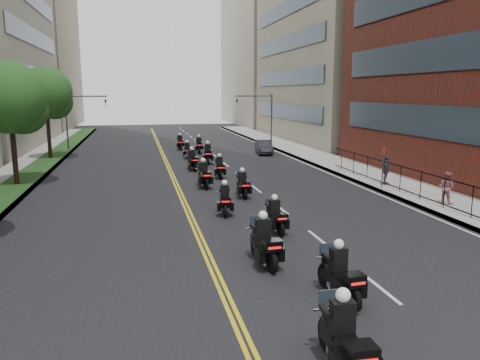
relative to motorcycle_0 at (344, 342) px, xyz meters
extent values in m
cube|color=gray|center=(11.76, 23.75, -0.66)|extent=(4.00, 90.00, 0.15)
cube|color=gray|center=(-12.24, 23.75, -0.66)|extent=(4.00, 90.00, 0.15)
cube|color=#163E17|center=(-11.44, 23.75, -0.56)|extent=(2.00, 90.00, 0.04)
cube|color=#333F4C|center=(13.71, 15.75, 2.77)|extent=(0.12, 25.80, 1.80)
cube|color=#333F4C|center=(13.71, 15.75, 6.77)|extent=(0.12, 25.80, 1.80)
cube|color=gray|center=(21.26, 46.75, 14.27)|extent=(15.00, 28.00, 30.00)
cube|color=#333F4C|center=(13.71, 46.75, 2.77)|extent=(0.12, 24.08, 1.80)
cube|color=#333F4C|center=(13.71, 46.75, 6.77)|extent=(0.12, 24.08, 1.80)
cube|color=#333F4C|center=(13.71, 46.75, 10.77)|extent=(0.12, 24.08, 1.80)
cube|color=#333F4C|center=(13.71, 46.75, 14.77)|extent=(0.12, 24.08, 1.80)
cube|color=#B0A58E|center=(21.26, 76.75, 12.27)|extent=(15.00, 28.00, 26.00)
cube|color=#333F4C|center=(-14.19, 46.75, 2.77)|extent=(0.12, 24.08, 1.80)
cube|color=#333F4C|center=(-14.19, 46.75, 6.77)|extent=(0.12, 24.08, 1.80)
cube|color=#333F4C|center=(-14.19, 46.75, 10.77)|extent=(0.12, 24.08, 1.80)
cube|color=gray|center=(-22.24, 76.75, 12.27)|extent=(16.00, 28.00, 26.00)
cube|color=black|center=(10.76, 10.75, 0.87)|extent=(0.05, 28.00, 0.05)
cube|color=black|center=(10.76, 10.75, -0.43)|extent=(0.05, 28.00, 0.05)
cylinder|color=#301C15|center=(-11.44, 22.75, 1.82)|extent=(0.32, 0.32, 5.11)
sphere|color=#23511B|center=(-11.44, 22.75, 4.74)|extent=(4.40, 4.40, 4.40)
sphere|color=#23511B|center=(-10.84, 23.15, 4.01)|extent=(3.08, 3.08, 3.08)
cylinder|color=#301C15|center=(-11.44, 34.75, 1.96)|extent=(0.32, 0.32, 5.39)
sphere|color=#23511B|center=(-11.44, 34.75, 5.04)|extent=(4.40, 4.40, 4.40)
sphere|color=#23511B|center=(-10.84, 35.15, 4.27)|extent=(3.08, 3.08, 3.08)
cylinder|color=#3F3F44|center=(10.26, 40.75, 2.07)|extent=(0.18, 0.18, 5.60)
cylinder|color=#3F3F44|center=(8.26, 40.75, 4.67)|extent=(4.00, 0.14, 0.14)
imported|color=black|center=(6.46, 40.75, 3.87)|extent=(0.16, 0.20, 1.00)
cylinder|color=#3F3F44|center=(-10.74, 40.75, 2.07)|extent=(0.18, 0.18, 5.60)
cylinder|color=#3F3F44|center=(-8.74, 40.75, 4.67)|extent=(4.00, 0.14, 0.14)
imported|color=black|center=(-6.94, 40.75, 3.87)|extent=(0.16, 0.20, 1.00)
cylinder|color=black|center=(0.03, 0.97, -0.36)|extent=(0.18, 0.75, 0.75)
cube|color=black|center=(0.00, 0.09, -0.05)|extent=(0.51, 1.50, 0.44)
cube|color=silver|center=(0.00, 0.14, -0.30)|extent=(0.44, 0.62, 0.33)
cube|color=black|center=(-0.02, -0.79, 0.21)|extent=(0.59, 0.48, 0.35)
cube|color=black|center=(0.00, 0.14, 0.50)|extent=(0.49, 0.32, 0.68)
sphere|color=white|center=(0.00, 0.16, 0.96)|extent=(0.32, 0.32, 0.32)
cylinder|color=black|center=(1.48, 2.61, -0.38)|extent=(0.20, 0.71, 0.70)
cylinder|color=black|center=(1.36, 4.26, -0.38)|extent=(0.20, 0.71, 0.70)
cube|color=black|center=(1.42, 3.44, -0.09)|extent=(0.53, 1.42, 0.41)
cube|color=silver|center=(1.42, 3.49, -0.33)|extent=(0.43, 0.60, 0.31)
cube|color=black|center=(1.48, 2.61, 0.16)|extent=(0.57, 0.47, 0.33)
cube|color=red|center=(1.50, 2.39, 0.14)|extent=(0.41, 0.06, 0.07)
cube|color=black|center=(1.42, 3.49, 0.43)|extent=(0.47, 0.32, 0.64)
sphere|color=white|center=(1.42, 3.50, 0.86)|extent=(0.30, 0.30, 0.30)
cylinder|color=black|center=(0.12, 5.68, -0.36)|extent=(0.20, 0.76, 0.75)
cylinder|color=black|center=(0.00, 7.43, -0.36)|extent=(0.20, 0.76, 0.75)
cube|color=black|center=(0.06, 6.55, -0.05)|extent=(0.55, 1.51, 0.44)
cube|color=silver|center=(0.06, 6.61, -0.30)|extent=(0.45, 0.63, 0.33)
cube|color=black|center=(0.12, 5.68, 0.21)|extent=(0.60, 0.50, 0.35)
cube|color=red|center=(0.13, 5.45, 0.19)|extent=(0.44, 0.06, 0.08)
cube|color=black|center=(0.06, 6.61, 0.50)|extent=(0.50, 0.34, 0.68)
sphere|color=white|center=(0.06, 6.62, 0.96)|extent=(0.32, 0.32, 0.32)
cylinder|color=black|center=(1.55, 9.34, -0.41)|extent=(0.16, 0.65, 0.65)
cylinder|color=black|center=(1.49, 10.86, -0.41)|extent=(0.16, 0.65, 0.65)
cube|color=black|center=(1.52, 10.10, -0.14)|extent=(0.45, 1.30, 0.38)
cube|color=silver|center=(1.52, 10.15, -0.36)|extent=(0.38, 0.54, 0.28)
cube|color=black|center=(1.55, 9.34, 0.08)|extent=(0.51, 0.42, 0.30)
cube|color=red|center=(1.56, 9.15, 0.07)|extent=(0.38, 0.04, 0.07)
cube|color=black|center=(1.52, 10.15, 0.33)|extent=(0.43, 0.28, 0.59)
sphere|color=white|center=(1.52, 10.16, 0.73)|extent=(0.28, 0.28, 0.28)
cylinder|color=black|center=(-0.09, 12.69, -0.40)|extent=(0.23, 0.68, 0.67)
cylinder|color=black|center=(0.12, 14.24, -0.40)|extent=(0.23, 0.68, 0.67)
cube|color=black|center=(0.01, 13.47, -0.12)|extent=(0.59, 1.36, 0.39)
cube|color=silver|center=(0.02, 13.52, -0.35)|extent=(0.44, 0.58, 0.29)
cube|color=black|center=(-0.09, 12.69, 0.11)|extent=(0.56, 0.48, 0.31)
cube|color=red|center=(-0.12, 12.49, 0.09)|extent=(0.39, 0.08, 0.07)
cube|color=black|center=(0.02, 13.52, 0.36)|extent=(0.46, 0.33, 0.61)
sphere|color=white|center=(0.02, 13.53, 0.78)|extent=(0.28, 0.28, 0.28)
cylinder|color=black|center=(1.64, 16.14, -0.40)|extent=(0.16, 0.67, 0.67)
cylinder|color=black|center=(1.69, 17.71, -0.40)|extent=(0.16, 0.67, 0.67)
cube|color=black|center=(1.66, 16.92, -0.12)|extent=(0.45, 1.33, 0.39)
cube|color=silver|center=(1.66, 16.97, -0.35)|extent=(0.39, 0.55, 0.29)
cube|color=black|center=(1.64, 16.14, 0.11)|extent=(0.52, 0.43, 0.31)
cube|color=red|center=(1.63, 15.94, 0.09)|extent=(0.39, 0.04, 0.07)
cube|color=black|center=(1.66, 16.97, 0.36)|extent=(0.44, 0.29, 0.61)
sphere|color=white|center=(1.66, 16.98, 0.77)|extent=(0.28, 0.28, 0.28)
cylinder|color=black|center=(-0.06, 19.18, -0.36)|extent=(0.19, 0.74, 0.74)
cylinder|color=black|center=(-0.14, 20.91, -0.36)|extent=(0.19, 0.74, 0.74)
cube|color=black|center=(-0.10, 20.05, -0.06)|extent=(0.53, 1.48, 0.43)
cube|color=silver|center=(-0.10, 20.10, -0.31)|extent=(0.44, 0.62, 0.33)
cube|color=black|center=(-0.06, 19.18, 0.20)|extent=(0.58, 0.48, 0.35)
cube|color=red|center=(-0.04, 18.95, 0.18)|extent=(0.43, 0.05, 0.08)
cube|color=black|center=(-0.10, 20.10, 0.48)|extent=(0.49, 0.33, 0.67)
sphere|color=white|center=(-0.10, 20.11, 0.94)|extent=(0.31, 0.31, 0.31)
cylinder|color=black|center=(1.38, 22.35, -0.39)|extent=(0.19, 0.68, 0.67)
cylinder|color=black|center=(1.51, 23.92, -0.39)|extent=(0.19, 0.68, 0.67)
cube|color=black|center=(1.44, 23.13, -0.12)|extent=(0.53, 1.37, 0.40)
cube|color=silver|center=(1.45, 23.18, -0.35)|extent=(0.42, 0.57, 0.30)
cube|color=black|center=(1.38, 22.35, 0.12)|extent=(0.55, 0.46, 0.32)
cube|color=red|center=(1.36, 22.14, 0.10)|extent=(0.40, 0.06, 0.07)
cube|color=black|center=(1.45, 23.18, 0.38)|extent=(0.46, 0.31, 0.61)
sphere|color=white|center=(1.45, 23.19, 0.79)|extent=(0.29, 0.29, 0.29)
cylinder|color=black|center=(0.08, 25.86, -0.37)|extent=(0.24, 0.73, 0.71)
cylinder|color=black|center=(-0.13, 27.53, -0.37)|extent=(0.24, 0.73, 0.71)
cube|color=black|center=(-0.02, 26.70, -0.08)|extent=(0.62, 1.46, 0.42)
cube|color=silver|center=(-0.03, 26.75, -0.32)|extent=(0.47, 0.62, 0.31)
cube|color=black|center=(0.08, 25.86, 0.17)|extent=(0.60, 0.51, 0.34)
cube|color=red|center=(0.11, 25.64, 0.15)|extent=(0.42, 0.08, 0.07)
cube|color=black|center=(-0.03, 26.75, 0.44)|extent=(0.50, 0.35, 0.65)
sphere|color=white|center=(-0.03, 26.76, 0.89)|extent=(0.30, 0.30, 0.30)
cylinder|color=black|center=(1.51, 28.83, -0.35)|extent=(0.25, 0.77, 0.75)
cylinder|color=black|center=(1.73, 30.59, -0.35)|extent=(0.25, 0.77, 0.75)
cube|color=black|center=(1.62, 29.71, -0.04)|extent=(0.65, 1.54, 0.44)
cube|color=silver|center=(1.63, 29.76, -0.30)|extent=(0.50, 0.66, 0.33)
cube|color=black|center=(1.51, 28.83, 0.22)|extent=(0.63, 0.54, 0.35)
cube|color=red|center=(1.48, 28.60, 0.20)|extent=(0.44, 0.09, 0.08)
cube|color=black|center=(1.63, 29.76, 0.51)|extent=(0.52, 0.37, 0.69)
sphere|color=white|center=(1.63, 29.77, 0.98)|extent=(0.32, 0.32, 0.32)
cylinder|color=black|center=(0.24, 32.57, -0.41)|extent=(0.20, 0.65, 0.64)
cylinder|color=black|center=(0.40, 34.07, -0.41)|extent=(0.20, 0.65, 0.64)
cube|color=black|center=(0.32, 33.32, -0.15)|extent=(0.53, 1.31, 0.38)
cube|color=silver|center=(0.32, 33.37, -0.36)|extent=(0.41, 0.56, 0.28)
cube|color=black|center=(0.24, 32.57, 0.08)|extent=(0.53, 0.45, 0.30)
cube|color=red|center=(0.21, 32.37, 0.06)|extent=(0.38, 0.07, 0.07)
cube|color=black|center=(0.32, 33.37, 0.33)|extent=(0.44, 0.31, 0.59)
sphere|color=white|center=(0.32, 33.38, 0.72)|extent=(0.27, 0.27, 0.27)
cylinder|color=black|center=(1.72, 35.65, -0.37)|extent=(0.20, 0.73, 0.72)
cylinder|color=black|center=(1.86, 37.34, -0.37)|extent=(0.20, 0.73, 0.72)
cube|color=black|center=(1.79, 36.50, -0.07)|extent=(0.56, 1.46, 0.42)
cube|color=silver|center=(1.79, 36.55, -0.32)|extent=(0.45, 0.61, 0.32)
cube|color=black|center=(1.72, 35.65, 0.18)|extent=(0.59, 0.49, 0.34)
cube|color=red|center=(1.71, 35.43, 0.16)|extent=(0.43, 0.06, 0.07)
cube|color=black|center=(1.79, 36.55, 0.46)|extent=(0.49, 0.33, 0.66)
sphere|color=white|center=(1.80, 36.56, 0.90)|extent=(0.31, 0.31, 0.31)
cylinder|color=black|center=(0.27, 38.85, -0.39)|extent=(0.16, 0.69, 0.69)
cylinder|color=black|center=(0.22, 40.47, -0.39)|extent=(0.16, 0.69, 0.69)
cube|color=black|center=(0.25, 39.66, -0.10)|extent=(0.46, 1.38, 0.41)
cube|color=silver|center=(0.24, 39.71, -0.34)|extent=(0.40, 0.57, 0.30)
cube|color=black|center=(0.27, 38.85, 0.14)|extent=(0.54, 0.44, 0.32)
cube|color=red|center=(0.27, 38.63, 0.12)|extent=(0.41, 0.04, 0.07)
cube|color=black|center=(0.24, 39.71, 0.40)|extent=(0.45, 0.30, 0.63)
sphere|color=white|center=(0.24, 39.72, 0.83)|extent=(0.29, 0.29, 0.29)
imported|color=black|center=(7.76, 34.63, -0.09)|extent=(1.92, 4.08, 1.29)
imported|color=#9B545B|center=(11.40, 12.49, 0.24)|extent=(0.92, 1.00, 1.65)
imported|color=#47474F|center=(10.96, 17.70, 0.32)|extent=(0.82, 1.14, 1.80)
camera|label=1|loc=(-4.00, -8.16, 5.06)|focal=35.00mm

